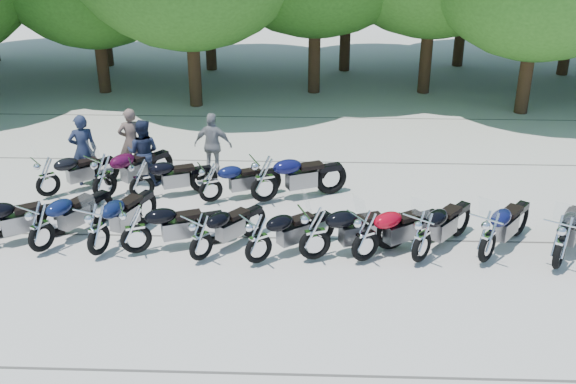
{
  "coord_description": "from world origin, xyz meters",
  "views": [
    {
      "loc": [
        0.47,
        -11.39,
        6.91
      ],
      "look_at": [
        0.0,
        1.5,
        1.1
      ],
      "focal_mm": 42.0,
      "sensor_mm": 36.0,
      "label": 1
    }
  ],
  "objects_px": {
    "motorcycle_14": "(47,176)",
    "motorcycle_17": "(210,182)",
    "motorcycle_2": "(40,226)",
    "rider_1": "(143,152)",
    "rider_0": "(83,150)",
    "motorcycle_4": "(135,228)",
    "motorcycle_16": "(141,178)",
    "motorcycle_5": "(201,236)",
    "motorcycle_7": "(315,232)",
    "motorcycle_15": "(104,175)",
    "motorcycle_6": "(258,238)",
    "motorcycle_8": "(366,235)",
    "motorcycle_3": "(97,229)",
    "motorcycle_10": "(489,236)",
    "rider_2": "(213,145)",
    "motorcycle_11": "(561,241)",
    "rider_3": "(131,142)",
    "motorcycle_18": "(264,178)",
    "motorcycle_9": "(422,236)"
  },
  "relations": [
    {
      "from": "motorcycle_2",
      "to": "motorcycle_15",
      "type": "bearing_deg",
      "value": -73.02
    },
    {
      "from": "motorcycle_4",
      "to": "rider_0",
      "type": "distance_m",
      "value": 4.26
    },
    {
      "from": "rider_0",
      "to": "motorcycle_10",
      "type": "bearing_deg",
      "value": 138.75
    },
    {
      "from": "motorcycle_5",
      "to": "motorcycle_14",
      "type": "relative_size",
      "value": 0.99
    },
    {
      "from": "motorcycle_4",
      "to": "motorcycle_17",
      "type": "height_order",
      "value": "motorcycle_4"
    },
    {
      "from": "motorcycle_16",
      "to": "rider_3",
      "type": "distance_m",
      "value": 1.86
    },
    {
      "from": "motorcycle_11",
      "to": "motorcycle_17",
      "type": "relative_size",
      "value": 1.14
    },
    {
      "from": "motorcycle_16",
      "to": "rider_0",
      "type": "distance_m",
      "value": 1.96
    },
    {
      "from": "motorcycle_9",
      "to": "rider_0",
      "type": "bearing_deg",
      "value": 13.19
    },
    {
      "from": "motorcycle_14",
      "to": "motorcycle_16",
      "type": "relative_size",
      "value": 0.99
    },
    {
      "from": "motorcycle_3",
      "to": "rider_2",
      "type": "relative_size",
      "value": 1.33
    },
    {
      "from": "motorcycle_5",
      "to": "motorcycle_11",
      "type": "relative_size",
      "value": 0.9
    },
    {
      "from": "motorcycle_5",
      "to": "motorcycle_7",
      "type": "bearing_deg",
      "value": -138.02
    },
    {
      "from": "motorcycle_3",
      "to": "motorcycle_10",
      "type": "height_order",
      "value": "motorcycle_3"
    },
    {
      "from": "motorcycle_2",
      "to": "rider_1",
      "type": "distance_m",
      "value": 3.92
    },
    {
      "from": "motorcycle_17",
      "to": "rider_3",
      "type": "height_order",
      "value": "rider_3"
    },
    {
      "from": "motorcycle_10",
      "to": "rider_2",
      "type": "xyz_separation_m",
      "value": [
        -6.09,
        4.38,
        0.22
      ]
    },
    {
      "from": "motorcycle_14",
      "to": "motorcycle_17",
      "type": "distance_m",
      "value": 4.0
    },
    {
      "from": "motorcycle_2",
      "to": "motorcycle_5",
      "type": "xyz_separation_m",
      "value": [
        3.34,
        -0.24,
        -0.05
      ]
    },
    {
      "from": "motorcycle_2",
      "to": "motorcycle_4",
      "type": "bearing_deg",
      "value": -151.38
    },
    {
      "from": "motorcycle_4",
      "to": "motorcycle_11",
      "type": "height_order",
      "value": "motorcycle_11"
    },
    {
      "from": "motorcycle_7",
      "to": "rider_2",
      "type": "distance_m",
      "value": 5.16
    },
    {
      "from": "motorcycle_14",
      "to": "rider_0",
      "type": "xyz_separation_m",
      "value": [
        0.64,
        0.92,
        0.33
      ]
    },
    {
      "from": "motorcycle_18",
      "to": "motorcycle_7",
      "type": "bearing_deg",
      "value": -179.02
    },
    {
      "from": "motorcycle_6",
      "to": "rider_0",
      "type": "height_order",
      "value": "rider_0"
    },
    {
      "from": "motorcycle_8",
      "to": "motorcycle_5",
      "type": "bearing_deg",
      "value": 58.81
    },
    {
      "from": "rider_3",
      "to": "motorcycle_11",
      "type": "bearing_deg",
      "value": 136.24
    },
    {
      "from": "motorcycle_2",
      "to": "motorcycle_15",
      "type": "relative_size",
      "value": 0.96
    },
    {
      "from": "motorcycle_14",
      "to": "motorcycle_16",
      "type": "bearing_deg",
      "value": -131.86
    },
    {
      "from": "motorcycle_15",
      "to": "motorcycle_10",
      "type": "bearing_deg",
      "value": -158.97
    },
    {
      "from": "motorcycle_4",
      "to": "motorcycle_16",
      "type": "height_order",
      "value": "motorcycle_4"
    },
    {
      "from": "motorcycle_15",
      "to": "rider_1",
      "type": "xyz_separation_m",
      "value": [
        0.72,
        1.09,
        0.19
      ]
    },
    {
      "from": "motorcycle_2",
      "to": "motorcycle_8",
      "type": "xyz_separation_m",
      "value": [
        6.63,
        -0.15,
        0.0
      ]
    },
    {
      "from": "motorcycle_11",
      "to": "motorcycle_15",
      "type": "height_order",
      "value": "motorcycle_15"
    },
    {
      "from": "motorcycle_2",
      "to": "motorcycle_15",
      "type": "distance_m",
      "value": 2.67
    },
    {
      "from": "motorcycle_5",
      "to": "motorcycle_3",
      "type": "bearing_deg",
      "value": 35.7
    },
    {
      "from": "motorcycle_4",
      "to": "rider_1",
      "type": "distance_m",
      "value": 3.79
    },
    {
      "from": "motorcycle_2",
      "to": "rider_0",
      "type": "bearing_deg",
      "value": -57.44
    },
    {
      "from": "motorcycle_7",
      "to": "rider_3",
      "type": "xyz_separation_m",
      "value": [
        -4.8,
        4.5,
        0.23
      ]
    },
    {
      "from": "motorcycle_18",
      "to": "motorcycle_16",
      "type": "bearing_deg",
      "value": 65.55
    },
    {
      "from": "motorcycle_2",
      "to": "motorcycle_14",
      "type": "height_order",
      "value": "motorcycle_2"
    },
    {
      "from": "motorcycle_5",
      "to": "motorcycle_6",
      "type": "relative_size",
      "value": 0.96
    },
    {
      "from": "motorcycle_5",
      "to": "rider_0",
      "type": "xyz_separation_m",
      "value": [
        -3.56,
        3.86,
        0.34
      ]
    },
    {
      "from": "motorcycle_14",
      "to": "motorcycle_17",
      "type": "bearing_deg",
      "value": -132.86
    },
    {
      "from": "motorcycle_3",
      "to": "rider_0",
      "type": "bearing_deg",
      "value": -47.41
    },
    {
      "from": "motorcycle_5",
      "to": "motorcycle_17",
      "type": "relative_size",
      "value": 1.02
    },
    {
      "from": "rider_2",
      "to": "rider_3",
      "type": "bearing_deg",
      "value": 6.06
    },
    {
      "from": "motorcycle_8",
      "to": "motorcycle_14",
      "type": "distance_m",
      "value": 8.01
    },
    {
      "from": "motorcycle_5",
      "to": "motorcycle_17",
      "type": "bearing_deg",
      "value": -46.3
    },
    {
      "from": "motorcycle_10",
      "to": "motorcycle_17",
      "type": "relative_size",
      "value": 1.11
    }
  ]
}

